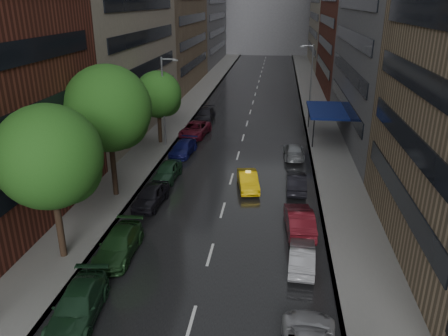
{
  "coord_description": "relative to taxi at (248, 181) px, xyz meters",
  "views": [
    {
      "loc": [
        3.62,
        -12.36,
        14.37
      ],
      "look_at": [
        0.0,
        16.79,
        3.0
      ],
      "focal_mm": 35.0,
      "sensor_mm": 36.0,
      "label": 1
    }
  ],
  "objects": [
    {
      "name": "tree_mid",
      "position": [
        -10.14,
        -2.65,
        6.26
      ],
      "size": [
        6.37,
        6.37,
        10.15
      ],
      "color": "#382619",
      "rests_on": "ground"
    },
    {
      "name": "parked_cars_right",
      "position": [
        3.86,
        -6.42,
        0.02
      ],
      "size": [
        2.49,
        30.69,
        1.6
      ],
      "color": "gray",
      "rests_on": "ground"
    },
    {
      "name": "sidewalk_right",
      "position": [
        7.46,
        29.87,
        -0.62
      ],
      "size": [
        4.0,
        140.0,
        0.15
      ],
      "primitive_type": "cube",
      "color": "gray",
      "rests_on": "ground"
    },
    {
      "name": "taxi",
      "position": [
        0.0,
        0.0,
        0.0
      ],
      "size": [
        2.23,
        4.44,
        1.4
      ],
      "primitive_type": "imported",
      "rotation": [
        0.0,
        0.0,
        0.18
      ],
      "color": "yellow",
      "rests_on": "ground"
    },
    {
      "name": "street_lamp_right",
      "position": [
        6.18,
        24.87,
        4.19
      ],
      "size": [
        1.74,
        0.22,
        9.0
      ],
      "color": "gray",
      "rests_on": "sidewalk_right"
    },
    {
      "name": "sidewalk_left",
      "position": [
        -10.54,
        29.87,
        -0.62
      ],
      "size": [
        4.0,
        140.0,
        0.15
      ],
      "primitive_type": "cube",
      "color": "gray",
      "rests_on": "ground"
    },
    {
      "name": "awning",
      "position": [
        7.44,
        14.87,
        2.44
      ],
      "size": [
        4.0,
        8.0,
        3.12
      ],
      "color": "navy",
      "rests_on": "sidewalk_right"
    },
    {
      "name": "street_lamp_left",
      "position": [
        -9.26,
        9.87,
        4.19
      ],
      "size": [
        1.74,
        0.22,
        9.0
      ],
      "color": "gray",
      "rests_on": "sidewalk_left"
    },
    {
      "name": "tree_near",
      "position": [
        -10.14,
        -11.48,
        5.66
      ],
      "size": [
        5.82,
        5.82,
        9.28
      ],
      "color": "#382619",
      "rests_on": "ground"
    },
    {
      "name": "tree_far",
      "position": [
        -10.14,
        10.83,
        4.55
      ],
      "size": [
        4.81,
        4.81,
        7.67
      ],
      "color": "#382619",
      "rests_on": "ground"
    },
    {
      "name": "parked_cars_left",
      "position": [
        -6.94,
        2.88,
        0.05
      ],
      "size": [
        3.17,
        42.31,
        1.57
      ],
      "color": "#183520",
      "rests_on": "ground"
    },
    {
      "name": "road",
      "position": [
        -1.54,
        29.87,
        -0.69
      ],
      "size": [
        14.0,
        140.0,
        0.01
      ],
      "primitive_type": "cube",
      "color": "black",
      "rests_on": "ground"
    }
  ]
}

